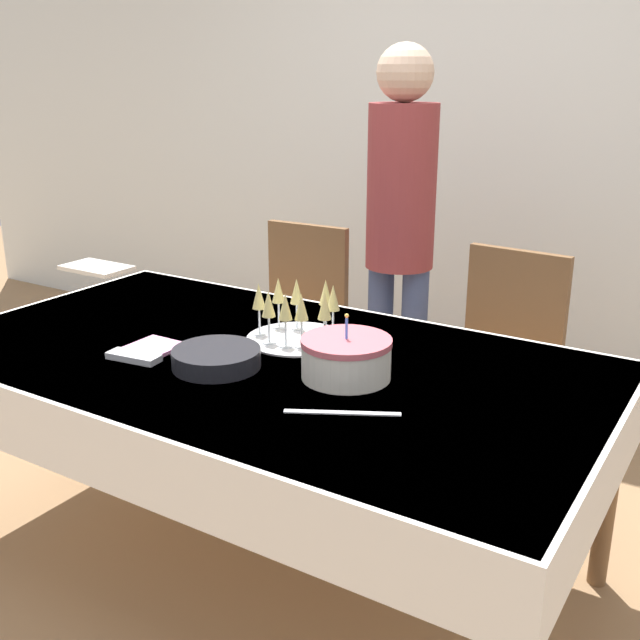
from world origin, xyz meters
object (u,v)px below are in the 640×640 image
at_px(plate_stack_main, 216,358).
at_px(champagne_tray, 297,312).
at_px(person_standing, 400,217).
at_px(dining_chair_far_left, 295,324).
at_px(dining_chair_far_right, 500,365).
at_px(birthday_cake, 346,358).
at_px(high_chair, 113,307).

bearing_deg(plate_stack_main, champagne_tray, 78.75).
bearing_deg(person_standing, plate_stack_main, -91.21).
xyz_separation_m(plate_stack_main, person_standing, (0.02, 1.16, 0.24)).
xyz_separation_m(dining_chair_far_left, dining_chair_far_right, (0.94, -0.00, 0.00)).
relative_size(birthday_cake, high_chair, 0.37).
distance_m(birthday_cake, person_standing, 1.10).
relative_size(dining_chair_far_right, high_chair, 1.35).
xyz_separation_m(dining_chair_far_right, plate_stack_main, (-0.52, -1.05, 0.27)).
bearing_deg(high_chair, birthday_cake, -23.13).
bearing_deg(birthday_cake, champagne_tray, 146.47).
bearing_deg(dining_chair_far_left, high_chair, -171.46).
xyz_separation_m(dining_chair_far_right, person_standing, (-0.50, 0.11, 0.51)).
height_order(plate_stack_main, person_standing, person_standing).
relative_size(birthday_cake, person_standing, 0.15).
distance_m(dining_chair_far_left, high_chair, 1.01).
height_order(birthday_cake, high_chair, birthday_cake).
bearing_deg(champagne_tray, dining_chair_far_right, 57.52).
distance_m(dining_chair_far_left, person_standing, 0.69).
distance_m(birthday_cake, plate_stack_main, 0.39).
height_order(dining_chair_far_left, birthday_cake, dining_chair_far_left).
height_order(dining_chair_far_right, birthday_cake, dining_chair_far_right).
height_order(dining_chair_far_left, person_standing, person_standing).
xyz_separation_m(dining_chair_far_right, champagne_tray, (-0.46, -0.71, 0.33)).
xyz_separation_m(champagne_tray, high_chair, (-1.49, 0.57, -0.37)).
distance_m(dining_chair_far_left, plate_stack_main, 1.16).
bearing_deg(dining_chair_far_left, person_standing, 13.95).
bearing_deg(dining_chair_far_left, dining_chair_far_right, -0.02).
relative_size(birthday_cake, champagne_tray, 0.78).
bearing_deg(dining_chair_far_left, champagne_tray, -55.62).
xyz_separation_m(person_standing, high_chair, (-1.45, -0.26, -0.55)).
bearing_deg(dining_chair_far_left, birthday_cake, -49.20).
bearing_deg(birthday_cake, plate_stack_main, -160.01).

